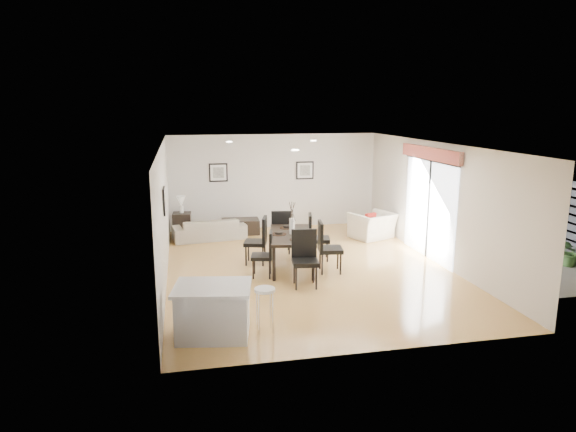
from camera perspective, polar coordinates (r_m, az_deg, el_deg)
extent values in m
plane|color=tan|center=(11.32, 2.15, -5.80)|extent=(8.00, 8.00, 0.00)
cube|color=beige|center=(14.83, -1.54, 3.87)|extent=(6.00, 0.04, 2.70)
cube|color=beige|center=(7.28, 9.86, -5.12)|extent=(6.00, 0.04, 2.70)
cube|color=beige|center=(10.67, -13.64, 0.25)|extent=(0.04, 8.00, 2.70)
cube|color=beige|center=(12.05, 16.19, 1.45)|extent=(0.04, 8.00, 2.70)
cube|color=white|center=(10.80, 2.26, 7.97)|extent=(6.00, 8.00, 0.02)
imported|color=gray|center=(13.79, -8.72, -1.44)|extent=(1.99, 1.00, 0.55)
imported|color=white|center=(13.92, 9.37, -1.06)|extent=(1.32, 1.24, 0.68)
imported|color=#2F5123|center=(12.99, 28.92, -3.45)|extent=(0.70, 0.63, 0.67)
imported|color=#2F5123|center=(14.55, 23.62, -1.27)|extent=(0.49, 0.49, 0.73)
cube|color=black|center=(11.14, 0.44, -2.13)|extent=(1.22, 1.97, 0.06)
cylinder|color=black|center=(10.41, -1.56, -5.37)|extent=(0.07, 0.07, 0.71)
cylinder|color=black|center=(12.06, -1.64, -2.91)|extent=(0.07, 0.07, 0.71)
cylinder|color=black|center=(10.45, 2.85, -5.32)|extent=(0.07, 0.07, 0.71)
cylinder|color=black|center=(12.09, 2.15, -2.87)|extent=(0.07, 0.07, 0.71)
cube|color=black|center=(10.66, -2.93, -4.52)|extent=(0.52, 0.52, 0.08)
cube|color=black|center=(10.57, -1.92, -3.12)|extent=(0.15, 0.43, 0.52)
cylinder|color=black|center=(10.90, -3.74, -5.44)|extent=(0.03, 0.03, 0.39)
cylinder|color=black|center=(10.88, -1.96, -5.46)|extent=(0.03, 0.03, 0.39)
cylinder|color=black|center=(10.58, -3.89, -5.99)|extent=(0.03, 0.03, 0.39)
cylinder|color=black|center=(10.56, -2.05, -6.01)|extent=(0.03, 0.03, 0.39)
cube|color=black|center=(11.52, -3.64, -2.99)|extent=(0.59, 0.59, 0.08)
cube|color=black|center=(11.42, -2.62, -1.54)|extent=(0.19, 0.48, 0.58)
cylinder|color=black|center=(11.80, -4.42, -3.96)|extent=(0.04, 0.04, 0.44)
cylinder|color=black|center=(11.75, -2.59, -4.00)|extent=(0.04, 0.04, 0.44)
cylinder|color=black|center=(11.44, -4.69, -4.48)|extent=(0.04, 0.04, 0.44)
cylinder|color=black|center=(11.39, -2.80, -4.53)|extent=(0.04, 0.04, 0.44)
cube|color=black|center=(10.95, 4.73, -3.74)|extent=(0.56, 0.56, 0.09)
cube|color=black|center=(10.84, 3.63, -2.17)|extent=(0.14, 0.50, 0.59)
cylinder|color=black|center=(10.87, 5.87, -5.36)|extent=(0.04, 0.04, 0.45)
cylinder|color=black|center=(10.82, 3.83, -5.41)|extent=(0.04, 0.04, 0.45)
cylinder|color=black|center=(11.24, 5.55, -4.77)|extent=(0.04, 0.04, 0.45)
cylinder|color=black|center=(11.19, 3.58, -4.81)|extent=(0.04, 0.04, 0.45)
cube|color=black|center=(11.81, 3.46, -2.61)|extent=(0.57, 0.57, 0.08)
cube|color=black|center=(11.73, 2.46, -1.18)|extent=(0.16, 0.48, 0.58)
cylinder|color=black|center=(11.71, 4.42, -4.08)|extent=(0.04, 0.04, 0.44)
cylinder|color=black|center=(11.69, 2.57, -4.08)|extent=(0.04, 0.04, 0.44)
cylinder|color=black|center=(12.07, 4.30, -3.58)|extent=(0.04, 0.04, 0.44)
cylinder|color=black|center=(12.05, 2.51, -3.58)|extent=(0.04, 0.04, 0.44)
cube|color=black|center=(10.05, 1.93, -5.14)|extent=(0.55, 0.55, 0.09)
cube|color=black|center=(10.17, 1.79, -3.09)|extent=(0.50, 0.12, 0.60)
cylinder|color=black|center=(9.93, 0.93, -7.00)|extent=(0.04, 0.04, 0.45)
cylinder|color=black|center=(10.30, 0.70, -6.29)|extent=(0.04, 0.04, 0.45)
cylinder|color=black|center=(9.98, 3.17, -6.93)|extent=(0.04, 0.04, 0.45)
cylinder|color=black|center=(10.35, 2.86, -6.22)|extent=(0.04, 0.04, 0.45)
cube|color=black|center=(12.37, -0.77, -1.92)|extent=(0.54, 0.54, 0.08)
cube|color=black|center=(12.10, -0.73, -0.77)|extent=(0.48, 0.13, 0.57)
cylinder|color=black|center=(12.63, 0.05, -2.84)|extent=(0.04, 0.04, 0.44)
cylinder|color=black|center=(12.27, 0.15, -3.30)|extent=(0.04, 0.04, 0.44)
cylinder|color=black|center=(12.61, -1.66, -2.87)|extent=(0.04, 0.04, 0.44)
cylinder|color=black|center=(12.25, -1.61, -3.32)|extent=(0.04, 0.04, 0.44)
cylinder|color=white|center=(11.09, 0.44, -1.13)|extent=(0.12, 0.12, 0.34)
cylinder|color=black|center=(11.20, 1.90, -1.88)|extent=(0.33, 0.33, 0.01)
cylinder|color=black|center=(11.19, 1.90, -1.73)|extent=(0.17, 0.17, 0.05)
cylinder|color=black|center=(11.64, -0.12, -1.33)|extent=(0.33, 0.33, 0.01)
cylinder|color=black|center=(11.63, -0.12, -1.19)|extent=(0.17, 0.17, 0.05)
cylinder|color=black|center=(11.08, -1.03, -2.03)|extent=(0.33, 0.33, 0.01)
cylinder|color=black|center=(11.07, -1.03, -1.88)|extent=(0.17, 0.17, 0.05)
cylinder|color=black|center=(10.63, 1.05, -2.64)|extent=(0.33, 0.33, 0.01)
cylinder|color=black|center=(10.62, 1.05, -2.49)|extent=(0.17, 0.17, 0.05)
cube|color=black|center=(14.31, -5.29, -1.17)|extent=(1.03, 0.64, 0.41)
cube|color=black|center=(14.25, -11.68, -0.92)|extent=(0.52, 0.52, 0.65)
cylinder|color=white|center=(14.16, -11.75, 0.74)|extent=(0.11, 0.11, 0.20)
cone|color=beige|center=(14.12, -11.79, 1.66)|extent=(0.24, 0.24, 0.26)
cube|color=#A61C15|center=(13.76, 9.16, -0.34)|extent=(0.33, 0.20, 0.31)
cube|color=silver|center=(8.09, -8.31, -10.58)|extent=(1.20, 0.98, 0.76)
cube|color=silver|center=(7.94, -8.40, -7.87)|extent=(1.30, 1.08, 0.05)
cylinder|color=white|center=(8.05, -2.61, -8.19)|extent=(0.33, 0.33, 0.05)
cylinder|color=silver|center=(8.29, -1.95, -10.12)|extent=(0.02, 0.02, 0.69)
cylinder|color=silver|center=(8.26, -3.46, -10.22)|extent=(0.02, 0.02, 0.69)
cylinder|color=silver|center=(8.06, -3.23, -10.80)|extent=(0.02, 0.02, 0.69)
cylinder|color=silver|center=(8.10, -1.69, -10.69)|extent=(0.02, 0.02, 0.69)
cube|color=black|center=(14.57, -7.75, 4.80)|extent=(0.52, 0.03, 0.52)
cube|color=white|center=(14.57, -7.75, 4.80)|extent=(0.44, 0.04, 0.44)
cube|color=#575752|center=(14.57, -7.75, 4.80)|extent=(0.30, 0.04, 0.30)
cube|color=black|center=(14.95, 1.89, 5.09)|extent=(0.52, 0.03, 0.52)
cube|color=white|center=(14.95, 1.89, 5.09)|extent=(0.44, 0.04, 0.44)
cube|color=#575752|center=(14.95, 1.89, 5.09)|extent=(0.30, 0.04, 0.30)
cube|color=black|center=(10.41, -13.58, 1.65)|extent=(0.03, 0.52, 0.52)
cube|color=white|center=(10.41, -13.58, 1.65)|extent=(0.04, 0.44, 0.44)
cube|color=#575752|center=(10.41, -13.58, 1.65)|extent=(0.04, 0.30, 0.30)
cube|color=white|center=(12.34, 15.40, 0.68)|extent=(0.02, 2.40, 2.25)
cube|color=black|center=(12.33, 15.32, 0.68)|extent=(0.03, 0.05, 2.25)
cube|color=black|center=(12.17, 15.62, 5.97)|extent=(0.03, 2.50, 0.05)
cube|color=maroon|center=(12.13, 15.49, 6.72)|extent=(0.10, 2.70, 0.28)
plane|color=gray|center=(13.62, 22.73, -3.64)|extent=(6.00, 6.00, 0.00)
cube|color=#313134|center=(14.14, 27.05, 0.27)|extent=(0.08, 5.50, 1.80)
cube|color=brown|center=(15.94, 21.32, 2.35)|extent=(0.35, 0.35, 2.00)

